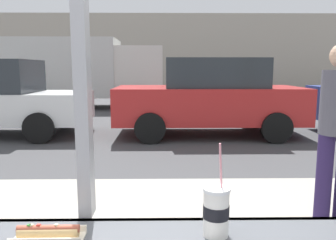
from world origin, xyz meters
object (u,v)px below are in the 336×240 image
(hotdog_tray_far, at_px, (49,233))
(parked_car_red, at_px, (209,97))
(box_truck, at_px, (79,70))
(soda_cup_right, at_px, (216,211))

(hotdog_tray_far, bearing_deg, parked_car_red, 77.69)
(box_truck, bearing_deg, parked_car_red, -52.17)
(box_truck, bearing_deg, soda_cup_right, -74.09)
(parked_car_red, bearing_deg, soda_cup_right, -97.65)
(soda_cup_right, height_order, hotdog_tray_far, soda_cup_right)
(hotdog_tray_far, distance_m, parked_car_red, 6.75)
(parked_car_red, xyz_separation_m, box_truck, (-4.36, 5.61, 0.60))
(soda_cup_right, distance_m, hotdog_tray_far, 0.56)
(parked_car_red, relative_size, box_truck, 0.66)
(hotdog_tray_far, relative_size, parked_car_red, 0.06)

